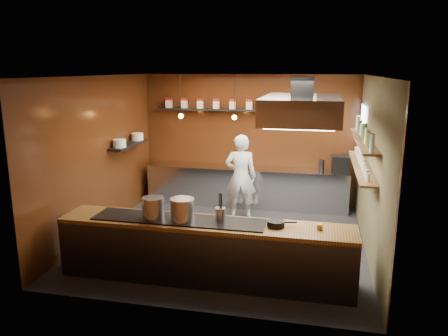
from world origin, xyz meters
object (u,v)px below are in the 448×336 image
(extractor_hood, at_px, (302,108))
(stockpot_large, at_px, (153,208))
(espresso_machine, at_px, (340,164))
(chef, at_px, (241,177))
(stockpot_small, at_px, (182,210))

(extractor_hood, xyz_separation_m, stockpot_large, (-2.08, -1.26, -1.40))
(espresso_machine, bearing_deg, chef, -159.21)
(stockpot_small, bearing_deg, extractor_hood, 37.90)
(stockpot_large, bearing_deg, extractor_hood, 31.18)
(stockpot_large, bearing_deg, espresso_machine, 52.73)
(chef, bearing_deg, stockpot_small, 76.28)
(extractor_hood, bearing_deg, espresso_machine, 72.64)
(chef, bearing_deg, espresso_machine, -166.07)
(extractor_hood, bearing_deg, chef, 126.93)
(extractor_hood, bearing_deg, stockpot_small, -142.10)
(espresso_machine, bearing_deg, extractor_hood, -107.66)
(stockpot_large, xyz_separation_m, stockpot_small, (0.46, -0.01, 0.01))
(stockpot_small, height_order, espresso_machine, espresso_machine)
(stockpot_small, relative_size, chef, 0.20)
(stockpot_large, relative_size, espresso_machine, 0.87)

